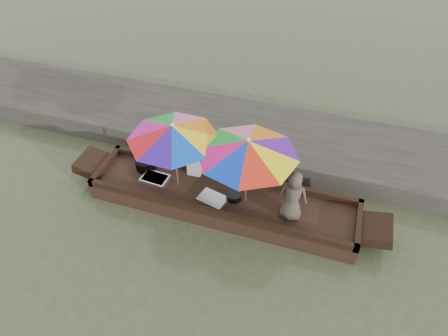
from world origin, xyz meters
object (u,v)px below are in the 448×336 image
(vendor, at_px, (293,196))
(supply_bag, at_px, (195,168))
(boat_hull, at_px, (222,201))
(umbrella_stern, at_px, (247,172))
(tray_scallop, at_px, (213,199))
(cooking_pot, at_px, (145,164))
(tray_crayfish, at_px, (155,179))
(umbrella_bow, at_px, (175,156))
(charcoal_grill, at_px, (234,196))

(vendor, bearing_deg, supply_bag, -16.93)
(boat_hull, bearing_deg, umbrella_stern, 0.00)
(tray_scallop, bearing_deg, cooking_pot, 164.89)
(cooking_pot, relative_size, tray_crayfish, 0.76)
(vendor, bearing_deg, umbrella_bow, -4.90)
(charcoal_grill, relative_size, umbrella_bow, 0.18)
(tray_scallop, relative_size, umbrella_bow, 0.32)
(supply_bag, distance_m, umbrella_stern, 1.45)
(tray_crayfish, relative_size, supply_bag, 1.96)
(charcoal_grill, bearing_deg, supply_bag, 154.91)
(tray_crayfish, height_order, umbrella_stern, umbrella_stern)
(vendor, relative_size, umbrella_bow, 0.63)
(tray_scallop, height_order, supply_bag, supply_bag)
(cooking_pot, xyz_separation_m, umbrella_bow, (0.86, -0.27, 0.67))
(umbrella_bow, bearing_deg, tray_crayfish, -176.66)
(charcoal_grill, bearing_deg, boat_hull, 176.70)
(tray_crayfish, distance_m, tray_scallop, 1.32)
(tray_scallop, relative_size, supply_bag, 1.96)
(tray_crayfish, distance_m, supply_bag, 0.85)
(cooking_pot, relative_size, tray_scallop, 0.76)
(tray_crayfish, xyz_separation_m, umbrella_bow, (0.50, 0.03, 0.73))
(charcoal_grill, bearing_deg, umbrella_stern, 3.39)
(tray_crayfish, relative_size, tray_scallop, 1.00)
(tray_crayfish, distance_m, vendor, 2.88)
(cooking_pot, bearing_deg, tray_crayfish, -39.67)
(cooking_pot, distance_m, tray_scallop, 1.73)
(cooking_pot, relative_size, umbrella_stern, 0.23)
(supply_bag, relative_size, umbrella_stern, 0.15)
(charcoal_grill, distance_m, vendor, 1.24)
(umbrella_bow, bearing_deg, supply_bag, 66.31)
(tray_scallop, height_order, charcoal_grill, charcoal_grill)
(charcoal_grill, bearing_deg, vendor, -5.08)
(umbrella_stern, bearing_deg, boat_hull, 180.00)
(vendor, bearing_deg, umbrella_stern, -9.30)
(boat_hull, distance_m, tray_scallop, 0.31)
(boat_hull, xyz_separation_m, umbrella_stern, (0.47, 0.00, 0.95))
(tray_scallop, xyz_separation_m, supply_bag, (-0.61, 0.63, 0.10))
(cooking_pot, distance_m, supply_bag, 1.07)
(cooking_pot, xyz_separation_m, supply_bag, (1.06, 0.18, 0.02))
(charcoal_grill, bearing_deg, tray_crayfish, -179.47)
(tray_crayfish, height_order, tray_scallop, tray_crayfish)
(charcoal_grill, height_order, vendor, vendor)
(boat_hull, relative_size, cooking_pot, 12.87)
(supply_bag, bearing_deg, vendor, -14.85)
(boat_hull, relative_size, umbrella_stern, 2.90)
(umbrella_bow, bearing_deg, vendor, -2.83)
(supply_bag, relative_size, umbrella_bow, 0.16)
(tray_scallop, relative_size, umbrella_stern, 0.30)
(boat_hull, bearing_deg, cooking_pot, 171.65)
(cooking_pot, relative_size, vendor, 0.38)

